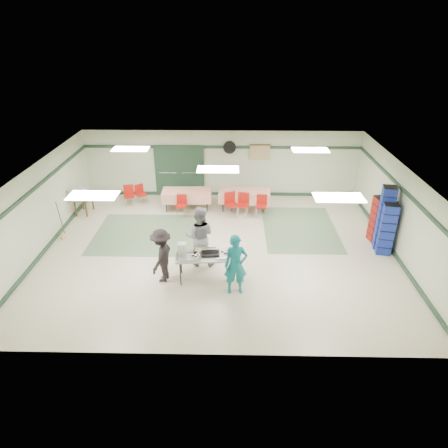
{
  "coord_description": "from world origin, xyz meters",
  "views": [
    {
      "loc": [
        0.4,
        -10.96,
        6.49
      ],
      "look_at": [
        0.18,
        -0.3,
        1.06
      ],
      "focal_mm": 32.0,
      "sensor_mm": 36.0,
      "label": 1
    }
  ],
  "objects_px": {
    "dining_table_b": "(187,195)",
    "chair_b": "(231,202)",
    "chair_a": "(243,202)",
    "crate_stack_blue_a": "(384,218)",
    "serving_table": "(209,256)",
    "volunteer_dark": "(162,256)",
    "volunteer_grey": "(200,236)",
    "chair_c": "(262,203)",
    "dining_table_a": "(244,195)",
    "printer_table": "(83,198)",
    "crate_stack_red": "(378,219)",
    "volunteer_teal": "(236,265)",
    "crate_stack_blue_b": "(387,229)",
    "broom": "(61,219)",
    "chair_loose_a": "(140,192)",
    "chair_d": "(182,203)",
    "office_printer": "(78,194)",
    "chair_loose_b": "(129,193)"
  },
  "relations": [
    {
      "from": "volunteer_grey",
      "to": "volunteer_dark",
      "type": "relative_size",
      "value": 1.17
    },
    {
      "from": "dining_table_a",
      "to": "chair_c",
      "type": "xyz_separation_m",
      "value": [
        0.62,
        -0.57,
        -0.07
      ]
    },
    {
      "from": "chair_c",
      "to": "broom",
      "type": "distance_m",
      "value": 6.98
    },
    {
      "from": "crate_stack_blue_a",
      "to": "dining_table_b",
      "type": "bearing_deg",
      "value": 156.29
    },
    {
      "from": "dining_table_a",
      "to": "chair_loose_a",
      "type": "distance_m",
      "value": 4.12
    },
    {
      "from": "chair_d",
      "to": "crate_stack_blue_a",
      "type": "bearing_deg",
      "value": -15.21
    },
    {
      "from": "chair_c",
      "to": "dining_table_a",
      "type": "bearing_deg",
      "value": 144.02
    },
    {
      "from": "dining_table_b",
      "to": "chair_a",
      "type": "height_order",
      "value": "chair_a"
    },
    {
      "from": "chair_loose_a",
      "to": "chair_b",
      "type": "bearing_deg",
      "value": -57.62
    },
    {
      "from": "volunteer_grey",
      "to": "chair_a",
      "type": "distance_m",
      "value": 3.62
    },
    {
      "from": "chair_b",
      "to": "volunteer_dark",
      "type": "bearing_deg",
      "value": -137.76
    },
    {
      "from": "crate_stack_blue_a",
      "to": "printer_table",
      "type": "relative_size",
      "value": 2.55
    },
    {
      "from": "dining_table_b",
      "to": "chair_b",
      "type": "height_order",
      "value": "chair_b"
    },
    {
      "from": "volunteer_dark",
      "to": "chair_a",
      "type": "height_order",
      "value": "volunteer_dark"
    },
    {
      "from": "volunteer_teal",
      "to": "chair_c",
      "type": "relative_size",
      "value": 2.05
    },
    {
      "from": "crate_stack_blue_b",
      "to": "chair_b",
      "type": "bearing_deg",
      "value": 151.58
    },
    {
      "from": "office_printer",
      "to": "crate_stack_red",
      "type": "bearing_deg",
      "value": 2.77
    },
    {
      "from": "chair_b",
      "to": "office_printer",
      "type": "height_order",
      "value": "office_printer"
    },
    {
      "from": "chair_d",
      "to": "office_printer",
      "type": "relative_size",
      "value": 1.58
    },
    {
      "from": "crate_stack_blue_a",
      "to": "crate_stack_blue_b",
      "type": "height_order",
      "value": "crate_stack_blue_a"
    },
    {
      "from": "crate_stack_blue_a",
      "to": "broom",
      "type": "xyz_separation_m",
      "value": [
        -10.38,
        0.45,
        -0.36
      ]
    },
    {
      "from": "serving_table",
      "to": "volunteer_grey",
      "type": "distance_m",
      "value": 0.85
    },
    {
      "from": "serving_table",
      "to": "volunteer_dark",
      "type": "height_order",
      "value": "volunteer_dark"
    },
    {
      "from": "broom",
      "to": "chair_c",
      "type": "bearing_deg",
      "value": 23.83
    },
    {
      "from": "crate_stack_red",
      "to": "crate_stack_blue_b",
      "type": "relative_size",
      "value": 0.92
    },
    {
      "from": "volunteer_teal",
      "to": "chair_loose_a",
      "type": "height_order",
      "value": "volunteer_teal"
    },
    {
      "from": "dining_table_b",
      "to": "crate_stack_red",
      "type": "bearing_deg",
      "value": -21.69
    },
    {
      "from": "chair_loose_a",
      "to": "crate_stack_blue_a",
      "type": "bearing_deg",
      "value": -63.13
    },
    {
      "from": "serving_table",
      "to": "dining_table_a",
      "type": "distance_m",
      "value": 4.8
    },
    {
      "from": "serving_table",
      "to": "crate_stack_red",
      "type": "relative_size",
      "value": 1.23
    },
    {
      "from": "chair_b",
      "to": "office_printer",
      "type": "relative_size",
      "value": 1.79
    },
    {
      "from": "chair_b",
      "to": "dining_table_b",
      "type": "bearing_deg",
      "value": 137.49
    },
    {
      "from": "chair_loose_a",
      "to": "chair_loose_b",
      "type": "bearing_deg",
      "value": 162.15
    },
    {
      "from": "volunteer_dark",
      "to": "serving_table",
      "type": "bearing_deg",
      "value": 107.74
    },
    {
      "from": "volunteer_grey",
      "to": "chair_loose_a",
      "type": "height_order",
      "value": "volunteer_grey"
    },
    {
      "from": "crate_stack_red",
      "to": "crate_stack_blue_b",
      "type": "xyz_separation_m",
      "value": [
        0.0,
        -0.81,
        0.07
      ]
    },
    {
      "from": "dining_table_a",
      "to": "chair_c",
      "type": "bearing_deg",
      "value": -39.22
    },
    {
      "from": "crate_stack_blue_b",
      "to": "volunteer_grey",
      "type": "bearing_deg",
      "value": -172.51
    },
    {
      "from": "dining_table_a",
      "to": "crate_stack_red",
      "type": "height_order",
      "value": "crate_stack_red"
    },
    {
      "from": "chair_c",
      "to": "broom",
      "type": "relative_size",
      "value": 0.62
    },
    {
      "from": "dining_table_b",
      "to": "crate_stack_blue_a",
      "type": "xyz_separation_m",
      "value": [
        6.46,
        -2.84,
        0.47
      ]
    },
    {
      "from": "chair_a",
      "to": "crate_stack_blue_a",
      "type": "height_order",
      "value": "crate_stack_blue_a"
    },
    {
      "from": "chair_b",
      "to": "office_printer",
      "type": "xyz_separation_m",
      "value": [
        -5.52,
        -0.29,
        0.39
      ]
    },
    {
      "from": "crate_stack_blue_b",
      "to": "chair_d",
      "type": "bearing_deg",
      "value": 158.64
    },
    {
      "from": "dining_table_b",
      "to": "broom",
      "type": "bearing_deg",
      "value": -150.4
    },
    {
      "from": "volunteer_teal",
      "to": "chair_loose_b",
      "type": "bearing_deg",
      "value": 121.22
    },
    {
      "from": "crate_stack_blue_a",
      "to": "volunteer_grey",
      "type": "bearing_deg",
      "value": -169.37
    },
    {
      "from": "serving_table",
      "to": "office_printer",
      "type": "relative_size",
      "value": 3.73
    },
    {
      "from": "chair_a",
      "to": "crate_stack_red",
      "type": "height_order",
      "value": "crate_stack_red"
    },
    {
      "from": "serving_table",
      "to": "volunteer_teal",
      "type": "height_order",
      "value": "volunteer_teal"
    }
  ]
}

